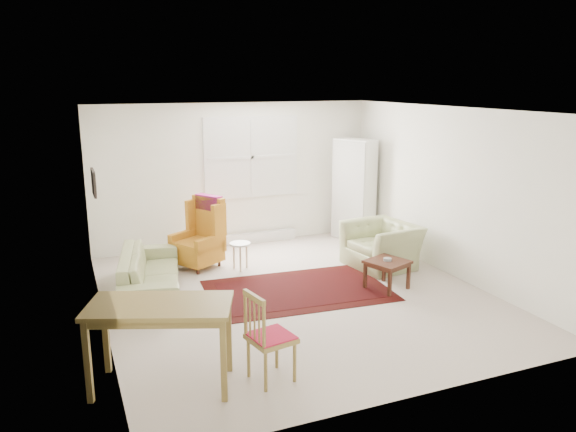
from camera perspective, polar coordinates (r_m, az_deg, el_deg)
name	(u,v)px	position (r m, az deg, el deg)	size (l,w,h in m)	color
room	(292,202)	(7.59, 0.39, 1.38)	(5.04, 5.54, 2.51)	beige
rug	(298,290)	(7.91, 1.02, -7.51)	(2.49, 1.60, 0.02)	black
sofa	(150,265)	(7.98, -13.88, -4.81)	(1.96, 0.77, 0.79)	#9BA26C
armchair	(382,241)	(8.94, 9.52, -2.50)	(1.06, 0.92, 0.82)	#9BA26C
wingback_chair	(197,233)	(8.83, -9.26, -1.71)	(0.64, 0.68, 1.12)	#C27C1D
coffee_table	(387,275)	(8.04, 10.01, -5.88)	(0.51, 0.51, 0.42)	#421F14
stool	(240,256)	(8.74, -4.87, -4.06)	(0.32, 0.32, 0.44)	white
cabinet	(354,190)	(10.33, 6.74, 2.68)	(0.39, 0.74, 1.84)	white
desk	(162,345)	(5.58, -12.70, -12.68)	(1.33, 0.67, 0.84)	olive
desk_chair	(271,336)	(5.54, -1.72, -12.06)	(0.40, 0.40, 0.92)	olive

